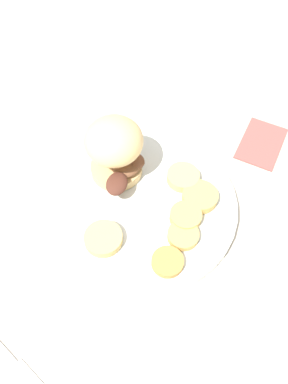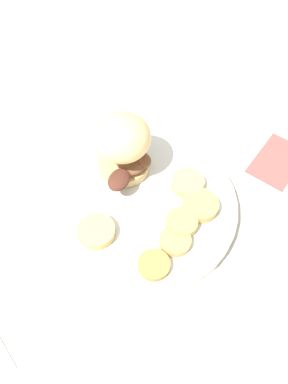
# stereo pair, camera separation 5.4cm
# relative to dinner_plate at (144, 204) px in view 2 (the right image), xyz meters

# --- Properties ---
(ground_plane) EXTENTS (4.00, 4.00, 0.00)m
(ground_plane) POSITION_rel_dinner_plate_xyz_m (0.00, 0.00, -0.01)
(ground_plane) COLOR #B2A899
(dinner_plate) EXTENTS (0.28, 0.28, 0.02)m
(dinner_plate) POSITION_rel_dinner_plate_xyz_m (0.00, 0.00, 0.00)
(dinner_plate) COLOR silver
(dinner_plate) RESTS_ON ground_plane
(sandwich) EXTENTS (0.10, 0.10, 0.10)m
(sandwich) POSITION_rel_dinner_plate_xyz_m (-0.07, 0.01, 0.06)
(sandwich) COLOR tan
(sandwich) RESTS_ON dinner_plate
(potato_round_0) EXTENTS (0.04, 0.04, 0.01)m
(potato_round_0) POSITION_rel_dinner_plate_xyz_m (0.08, -0.00, 0.01)
(potato_round_0) COLOR tan
(potato_round_0) RESTS_ON dinner_plate
(potato_round_1) EXTENTS (0.04, 0.04, 0.01)m
(potato_round_1) POSITION_rel_dinner_plate_xyz_m (0.09, -0.04, 0.01)
(potato_round_1) COLOR #BC8942
(potato_round_1) RESTS_ON dinner_plate
(potato_round_2) EXTENTS (0.05, 0.05, 0.01)m
(potato_round_2) POSITION_rel_dinner_plate_xyz_m (0.05, 0.06, 0.02)
(potato_round_2) COLOR tan
(potato_round_2) RESTS_ON dinner_plate
(potato_round_3) EXTENTS (0.05, 0.05, 0.01)m
(potato_round_3) POSITION_rel_dinner_plate_xyz_m (0.06, 0.02, 0.02)
(potato_round_3) COLOR tan
(potato_round_3) RESTS_ON dinner_plate
(potato_round_4) EXTENTS (0.05, 0.05, 0.01)m
(potato_round_4) POSITION_rel_dinner_plate_xyz_m (0.01, -0.09, 0.02)
(potato_round_4) COLOR #DBB766
(potato_round_4) RESTS_ON dinner_plate
(potato_round_5) EXTENTS (0.05, 0.05, 0.01)m
(potato_round_5) POSITION_rel_dinner_plate_xyz_m (0.01, 0.07, 0.02)
(potato_round_5) COLOR #DBB766
(potato_round_5) RESTS_ON dinner_plate
(napkin) EXTENTS (0.10, 0.12, 0.01)m
(napkin) POSITION_rel_dinner_plate_xyz_m (0.04, 0.24, -0.01)
(napkin) COLOR #B24C47
(napkin) RESTS_ON ground_plane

